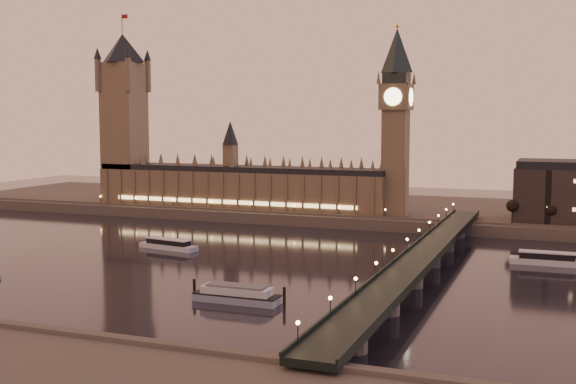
{
  "coord_description": "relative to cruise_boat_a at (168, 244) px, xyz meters",
  "views": [
    {
      "loc": [
        140.85,
        -268.75,
        59.77
      ],
      "look_at": [
        23.99,
        35.0,
        26.25
      ],
      "focal_mm": 45.0,
      "sensor_mm": 36.0,
      "label": 1
    }
  ],
  "objects": [
    {
      "name": "palace_of_westminster",
      "position": [
        -13.0,
        105.68,
        19.6
      ],
      "size": [
        180.0,
        26.62,
        52.0
      ],
      "color": "brown",
      "rests_on": "ground"
    },
    {
      "name": "bare_tree_0",
      "position": [
        144.56,
        93.69,
        11.67
      ],
      "size": [
        5.14,
        5.14,
        10.45
      ],
      "color": "black",
      "rests_on": "ground"
    },
    {
      "name": "moored_barge",
      "position": [
        69.88,
        -75.45,
        0.47
      ],
      "size": [
        33.3,
        8.16,
        6.1
      ],
      "rotation": [
        0.0,
        0.0,
        0.0
      ],
      "color": "#828BA5",
      "rests_on": "ground"
    },
    {
      "name": "cruise_boat_a",
      "position": [
        0.0,
        0.0,
        0.0
      ],
      "size": [
        30.59,
        11.62,
        4.79
      ],
      "rotation": [
        0.0,
        0.0,
        -0.18
      ],
      "color": "silver",
      "rests_on": "ground"
    },
    {
      "name": "victoria_tower",
      "position": [
        -92.87,
        105.69,
        63.68
      ],
      "size": [
        31.68,
        31.68,
        118.0
      ],
      "color": "brown",
      "rests_on": "ground"
    },
    {
      "name": "ground",
      "position": [
        27.13,
        -15.31,
        -2.11
      ],
      "size": [
        700.0,
        700.0,
        0.0
      ],
      "primitive_type": "plane",
      "color": "black",
      "rests_on": "ground"
    },
    {
      "name": "far_embankment",
      "position": [
        57.13,
        149.69,
        0.89
      ],
      "size": [
        560.0,
        130.0,
        6.0
      ],
      "primitive_type": "cube",
      "color": "#423D35",
      "rests_on": "ground"
    },
    {
      "name": "bare_tree_1",
      "position": [
        161.34,
        93.69,
        11.67
      ],
      "size": [
        5.14,
        5.14,
        10.45
      ],
      "color": "black",
      "rests_on": "ground"
    },
    {
      "name": "westminster_bridge",
      "position": [
        118.74,
        -15.31,
        3.41
      ],
      "size": [
        13.2,
        260.0,
        15.3
      ],
      "color": "black",
      "rests_on": "ground"
    },
    {
      "name": "cruise_boat_b",
      "position": [
        162.64,
        24.67,
        0.25
      ],
      "size": [
        29.1,
        7.65,
        5.36
      ],
      "rotation": [
        0.0,
        0.0,
        0.01
      ],
      "color": "silver",
      "rests_on": "ground"
    },
    {
      "name": "big_ben",
      "position": [
        81.11,
        105.68,
        61.84
      ],
      "size": [
        17.68,
        17.68,
        104.0
      ],
      "color": "brown",
      "rests_on": "ground"
    }
  ]
}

